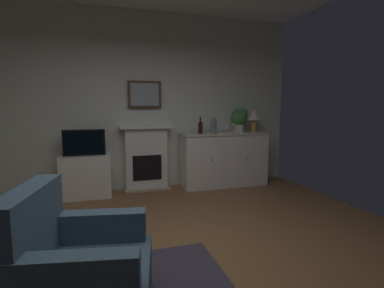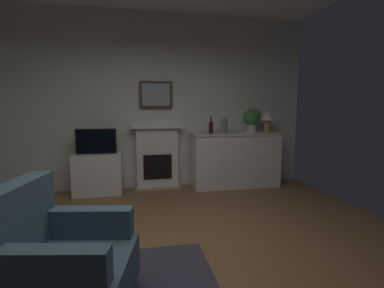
# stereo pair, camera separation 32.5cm
# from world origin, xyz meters

# --- Properties ---
(ground_plane) EXTENTS (5.51, 5.40, 0.10)m
(ground_plane) POSITION_xyz_m (0.00, 0.00, -0.05)
(ground_plane) COLOR brown
(ground_plane) RESTS_ON ground
(wall_rear) EXTENTS (5.51, 0.06, 2.99)m
(wall_rear) POSITION_xyz_m (0.00, 2.67, 1.49)
(wall_rear) COLOR silver
(wall_rear) RESTS_ON ground_plane
(fireplace_unit) EXTENTS (0.87, 0.30, 1.10)m
(fireplace_unit) POSITION_xyz_m (0.08, 2.54, 0.55)
(fireplace_unit) COLOR white
(fireplace_unit) RESTS_ON ground_plane
(framed_picture) EXTENTS (0.55, 0.04, 0.45)m
(framed_picture) POSITION_xyz_m (0.08, 2.58, 1.61)
(framed_picture) COLOR #473323
(sideboard_cabinet) EXTENTS (1.55, 0.49, 0.95)m
(sideboard_cabinet) POSITION_xyz_m (1.44, 2.36, 0.48)
(sideboard_cabinet) COLOR white
(sideboard_cabinet) RESTS_ON ground_plane
(table_lamp) EXTENTS (0.26, 0.26, 0.40)m
(table_lamp) POSITION_xyz_m (2.02, 2.36, 1.23)
(table_lamp) COLOR #B79338
(table_lamp) RESTS_ON sideboard_cabinet
(wine_bottle) EXTENTS (0.08, 0.08, 0.29)m
(wine_bottle) POSITION_xyz_m (0.99, 2.34, 1.06)
(wine_bottle) COLOR #331419
(wine_bottle) RESTS_ON sideboard_cabinet
(wine_glass_left) EXTENTS (0.07, 0.07, 0.16)m
(wine_glass_left) POSITION_xyz_m (1.37, 2.31, 1.07)
(wine_glass_left) COLOR silver
(wine_glass_left) RESTS_ON sideboard_cabinet
(wine_glass_center) EXTENTS (0.07, 0.07, 0.16)m
(wine_glass_center) POSITION_xyz_m (1.48, 2.34, 1.07)
(wine_glass_center) COLOR silver
(wine_glass_center) RESTS_ON sideboard_cabinet
(wine_glass_right) EXTENTS (0.07, 0.07, 0.16)m
(wine_glass_right) POSITION_xyz_m (1.59, 2.31, 1.07)
(wine_glass_right) COLOR silver
(wine_glass_right) RESTS_ON sideboard_cabinet
(vase_decorative) EXTENTS (0.11, 0.11, 0.28)m
(vase_decorative) POSITION_xyz_m (1.22, 2.31, 1.09)
(vase_decorative) COLOR slate
(vase_decorative) RESTS_ON sideboard_cabinet
(tv_cabinet) EXTENTS (0.75, 0.42, 0.66)m
(tv_cabinet) POSITION_xyz_m (-0.89, 2.38, 0.33)
(tv_cabinet) COLOR white
(tv_cabinet) RESTS_ON ground_plane
(tv_set) EXTENTS (0.62, 0.07, 0.40)m
(tv_set) POSITION_xyz_m (-0.89, 2.35, 0.86)
(tv_set) COLOR black
(tv_set) RESTS_ON tv_cabinet
(potted_plant_small) EXTENTS (0.30, 0.30, 0.43)m
(potted_plant_small) POSITION_xyz_m (1.76, 2.41, 1.21)
(potted_plant_small) COLOR beige
(potted_plant_small) RESTS_ON sideboard_cabinet
(armchair) EXTENTS (0.94, 0.90, 0.92)m
(armchair) POSITION_xyz_m (-0.83, -0.51, 0.38)
(armchair) COLOR #3F596B
(armchair) RESTS_ON ground_plane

